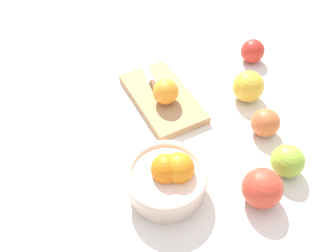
% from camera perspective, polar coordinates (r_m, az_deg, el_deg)
% --- Properties ---
extents(ground_plane, '(2.40, 2.40, 0.00)m').
position_cam_1_polar(ground_plane, '(0.85, 7.13, -0.92)').
color(ground_plane, silver).
extents(bowl, '(0.17, 0.17, 0.11)m').
position_cam_1_polar(bowl, '(0.71, -0.12, -8.56)').
color(bowl, beige).
rests_on(bowl, ground_plane).
extents(cutting_board, '(0.28, 0.20, 0.02)m').
position_cam_1_polar(cutting_board, '(0.91, -0.97, 4.66)').
color(cutting_board, tan).
rests_on(cutting_board, ground_plane).
extents(orange_on_board, '(0.06, 0.06, 0.06)m').
position_cam_1_polar(orange_on_board, '(0.86, -0.38, 5.71)').
color(orange_on_board, orange).
rests_on(orange_on_board, cutting_board).
extents(knife, '(0.16, 0.03, 0.01)m').
position_cam_1_polar(knife, '(0.94, -2.88, 7.69)').
color(knife, silver).
rests_on(knife, cutting_board).
extents(apple_front_left, '(0.07, 0.07, 0.07)m').
position_cam_1_polar(apple_front_left, '(0.79, 19.16, -5.48)').
color(apple_front_left, '#8EB738').
rests_on(apple_front_left, ground_plane).
extents(apple_front_right, '(0.08, 0.08, 0.08)m').
position_cam_1_polar(apple_front_right, '(0.92, 13.13, 6.40)').
color(apple_front_right, gold).
rests_on(apple_front_right, ground_plane).
extents(apple_front_left_2, '(0.07, 0.07, 0.07)m').
position_cam_1_polar(apple_front_left_2, '(0.85, 15.80, 0.55)').
color(apple_front_left_2, '#CC6638').
rests_on(apple_front_left_2, ground_plane).
extents(apple_front_left_3, '(0.08, 0.08, 0.08)m').
position_cam_1_polar(apple_front_left_3, '(0.72, 15.31, -9.85)').
color(apple_front_left_3, '#D6422D').
rests_on(apple_front_left_3, ground_plane).
extents(apple_front_right_2, '(0.07, 0.07, 0.07)m').
position_cam_1_polar(apple_front_right_2, '(1.06, 13.82, 11.95)').
color(apple_front_right_2, red).
rests_on(apple_front_right_2, ground_plane).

